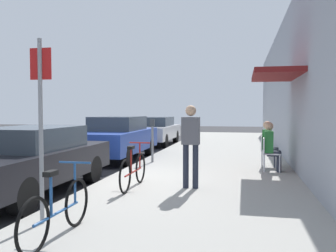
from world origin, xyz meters
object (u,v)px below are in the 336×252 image
Objects in this scene: parking_meter at (152,137)px; bicycle_0 at (58,210)px; parked_car_1 at (117,137)px; parked_car_0 at (29,159)px; parked_car_2 at (155,130)px; bicycle_1 at (133,170)px; seated_patron_1 at (269,142)px; cafe_chair_0 at (269,152)px; cafe_chair_1 at (267,149)px; pedestrian_standing at (191,140)px; seated_patron_0 at (271,145)px; street_sign at (41,116)px.

parking_meter reaches higher than bicycle_0.
parked_car_1 is 1.93m from parking_meter.
parked_car_0 is 10.63m from parked_car_2.
bicycle_0 is 3.01m from bicycle_1.
parked_car_2 is at bearing 126.71° from seated_patron_1.
bicycle_0 is at bearing -117.07° from cafe_chair_0.
parked_car_2 is 8.31m from cafe_chair_1.
parked_car_1 is 2.57× the size of bicycle_0.
pedestrian_standing is (3.23, 0.69, 0.40)m from parked_car_0.
parking_meter is 0.77× the size of bicycle_1.
seated_patron_1 is at bearing 61.43° from pedestrian_standing.
pedestrian_standing reaches higher than seated_patron_1.
seated_patron_1 is (0.00, 0.80, 0.00)m from seated_patron_0.
bicycle_0 and bicycle_1 have the same top height.
parked_car_1 is at bearing -90.00° from parked_car_2.
seated_patron_0 is 3.03m from pedestrian_standing.
cafe_chair_1 is at bearing 94.18° from seated_patron_0.
seated_patron_0 is 0.76× the size of pedestrian_standing.
cafe_chair_0 is (4.93, -7.50, -0.10)m from parked_car_2.
pedestrian_standing is at bearing -117.68° from cafe_chair_1.
seated_patron_0 reaches higher than bicycle_0.
parked_car_1 reaches higher than seated_patron_1.
seated_patron_0 is 0.83m from cafe_chair_1.
pedestrian_standing is at bearing 57.31° from street_sign.
parked_car_0 is 5.90m from seated_patron_0.
bicycle_1 is 4.50m from cafe_chair_1.
street_sign is (1.50, -7.23, 0.87)m from parked_car_1.
seated_patron_1 is (4.99, -6.70, 0.10)m from parked_car_2.
seated_patron_1 reaches higher than cafe_chair_0.
street_sign is at bearing -122.69° from pedestrian_standing.
cafe_chair_1 is at bearing 89.93° from cafe_chair_0.
parking_meter reaches higher than cafe_chair_1.
parked_car_1 is 5.19m from bicycle_1.
seated_patron_0 reaches higher than parked_car_2.
seated_patron_0 is at bearing -22.72° from parked_car_1.
parked_car_0 is 2.57× the size of bicycle_0.
seated_patron_1 is at bearing -2.57° from parking_meter.
seated_patron_0 is (2.92, 2.66, 0.34)m from bicycle_1.
parking_meter is (1.55, -1.14, 0.12)m from parked_car_1.
cafe_chair_0 is at bearing 42.90° from bicycle_1.
street_sign reaches higher than bicycle_0.
bicycle_1 is at bearing 77.00° from street_sign.
pedestrian_standing is (-1.76, -2.44, 0.30)m from seated_patron_0.
parked_car_1 is at bearing 157.06° from cafe_chair_0.
bicycle_1 is (2.07, -10.15, -0.24)m from parked_car_2.
parking_meter is at bearing 177.43° from seated_patron_1.
bicycle_0 is 1.97× the size of cafe_chair_0.
bicycle_0 is at bearing -114.58° from seated_patron_1.
street_sign is 2.02× the size of seated_patron_1.
parked_car_0 is 2.14m from bicycle_1.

